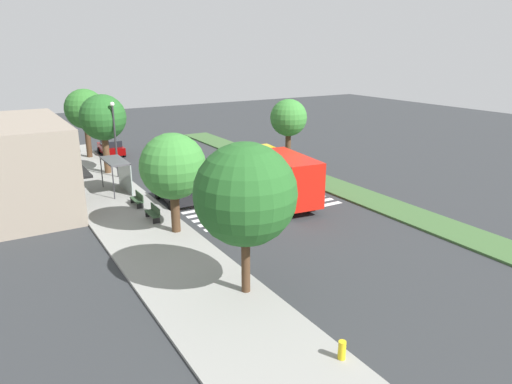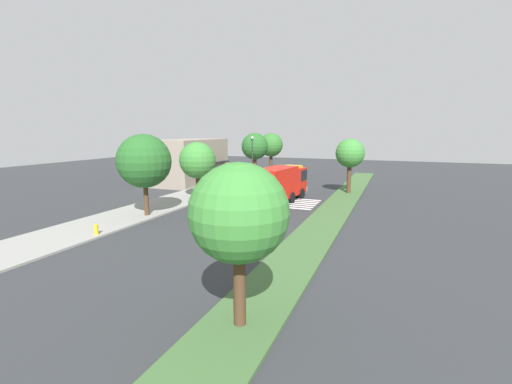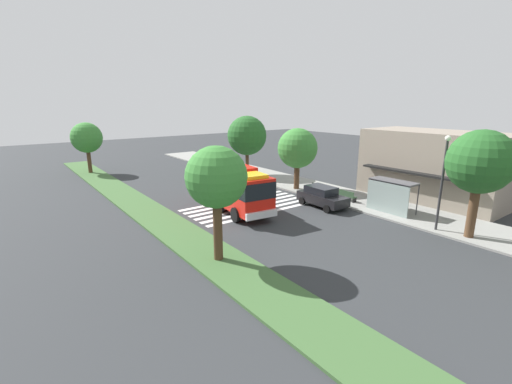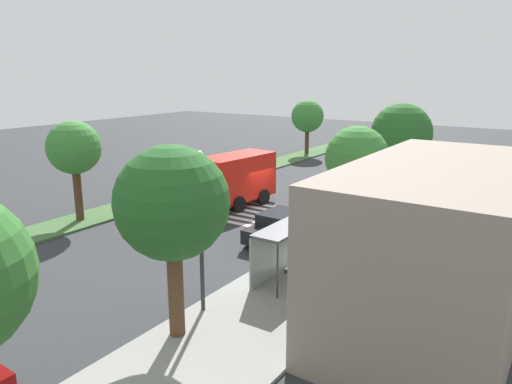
# 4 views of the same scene
# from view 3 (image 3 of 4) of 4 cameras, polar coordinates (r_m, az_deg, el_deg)

# --- Properties ---
(ground_plane) EXTENTS (120.00, 120.00, 0.00)m
(ground_plane) POSITION_cam_3_polar(r_m,az_deg,el_deg) (30.81, -3.32, -1.41)
(ground_plane) COLOR #2D3033
(sidewalk) EXTENTS (60.00, 5.23, 0.14)m
(sidewalk) POSITION_cam_3_polar(r_m,az_deg,el_deg) (36.06, 8.06, 0.94)
(sidewalk) COLOR gray
(sidewalk) RESTS_ON ground_plane
(median_strip) EXTENTS (60.00, 3.00, 0.14)m
(median_strip) POSITION_cam_3_polar(r_m,az_deg,el_deg) (27.59, -16.31, -3.75)
(median_strip) COLOR #3D6033
(median_strip) RESTS_ON ground_plane
(crosswalk) EXTENTS (4.95, 10.68, 0.01)m
(crosswalk) POSITION_cam_3_polar(r_m,az_deg,el_deg) (29.16, -1.05, -2.30)
(crosswalk) COLOR silver
(crosswalk) RESTS_ON ground_plane
(fire_truck) EXTENTS (8.64, 3.47, 3.59)m
(fire_truck) POSITION_cam_3_polar(r_m,az_deg,el_deg) (27.43, -3.42, 0.94)
(fire_truck) COLOR red
(fire_truck) RESTS_ON ground_plane
(parked_car_west) EXTENTS (4.33, 2.18, 1.69)m
(parked_car_west) POSITION_cam_3_polar(r_m,az_deg,el_deg) (29.34, 10.72, -0.70)
(parked_car_west) COLOR black
(parked_car_west) RESTS_ON ground_plane
(bus_stop_shelter) EXTENTS (3.50, 1.40, 2.46)m
(bus_stop_shelter) POSITION_cam_3_polar(r_m,az_deg,el_deg) (28.61, 21.05, 0.29)
(bus_stop_shelter) COLOR #4C4C51
(bus_stop_shelter) RESTS_ON sidewalk
(bench_near_shelter) EXTENTS (1.60, 0.50, 0.90)m
(bench_near_shelter) POSITION_cam_3_polar(r_m,az_deg,el_deg) (31.13, 14.65, -0.57)
(bench_near_shelter) COLOR #2D472D
(bench_near_shelter) RESTS_ON sidewalk
(bench_west_of_shelter) EXTENTS (1.60, 0.50, 0.90)m
(bench_west_of_shelter) POSITION_cam_3_polar(r_m,az_deg,el_deg) (33.18, 10.28, 0.59)
(bench_west_of_shelter) COLOR #2D472D
(bench_west_of_shelter) RESTS_ON sidewalk
(street_lamp) EXTENTS (0.36, 0.36, 6.25)m
(street_lamp) POSITION_cam_3_polar(r_m,az_deg,el_deg) (25.52, 28.18, 2.37)
(street_lamp) COLOR #2D2D30
(street_lamp) RESTS_ON sidewalk
(storefront_building) EXTENTS (11.62, 6.61, 6.02)m
(storefront_building) POSITION_cam_3_polar(r_m,az_deg,el_deg) (34.16, 27.07, 3.77)
(storefront_building) COLOR gray
(storefront_building) RESTS_ON ground_plane
(sidewalk_tree_far_west) EXTENTS (4.46, 4.46, 6.79)m
(sidewalk_tree_far_west) POSITION_cam_3_polar(r_m,az_deg,el_deg) (40.32, -1.48, 9.16)
(sidewalk_tree_far_west) COLOR #47301E
(sidewalk_tree_far_west) RESTS_ON sidewalk
(sidewalk_tree_west) EXTENTS (3.82, 3.82, 5.89)m
(sidewalk_tree_west) POSITION_cam_3_polar(r_m,az_deg,el_deg) (33.97, 6.78, 7.05)
(sidewalk_tree_west) COLOR #47301E
(sidewalk_tree_west) RESTS_ON sidewalk
(sidewalk_tree_east) EXTENTS (3.87, 3.87, 6.74)m
(sidewalk_tree_east) POSITION_cam_3_polar(r_m,az_deg,el_deg) (25.01, 32.74, 4.05)
(sidewalk_tree_east) COLOR #513823
(sidewalk_tree_east) RESTS_ON sidewalk
(median_tree_far_west) EXTENTS (3.57, 3.57, 5.98)m
(median_tree_far_west) POSITION_cam_3_polar(r_m,az_deg,el_deg) (46.32, -25.90, 7.94)
(median_tree_far_west) COLOR #47301E
(median_tree_far_west) RESTS_ON median_strip
(median_tree_west) EXTENTS (3.24, 3.24, 6.17)m
(median_tree_west) POSITION_cam_3_polar(r_m,az_deg,el_deg) (18.05, -6.48, 2.23)
(median_tree_west) COLOR #47301E
(median_tree_west) RESTS_ON median_strip
(fire_hydrant) EXTENTS (0.28, 0.28, 0.70)m
(fire_hydrant) POSITION_cam_3_polar(r_m,az_deg,el_deg) (45.53, -6.28, 4.36)
(fire_hydrant) COLOR gold
(fire_hydrant) RESTS_ON sidewalk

